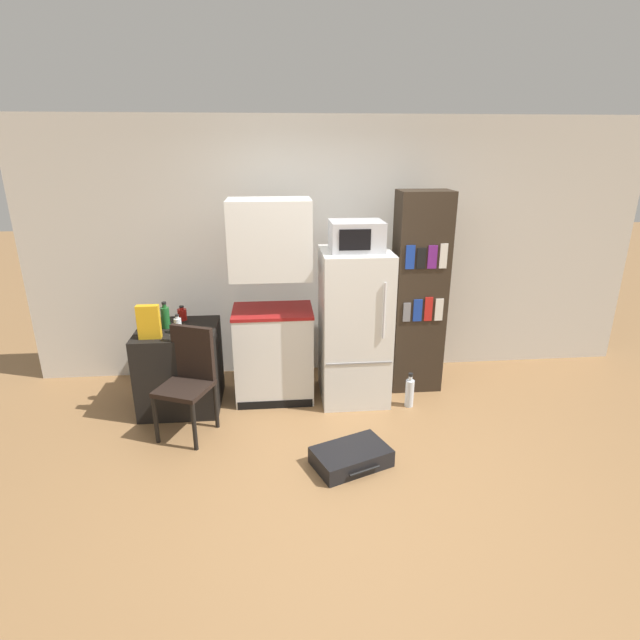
# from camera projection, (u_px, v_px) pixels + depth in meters

# --- Properties ---
(ground_plane) EXTENTS (24.00, 24.00, 0.00)m
(ground_plane) POSITION_uv_depth(u_px,v_px,m) (345.00, 476.00, 3.79)
(ground_plane) COLOR olive
(wall_back) EXTENTS (6.40, 0.10, 2.65)m
(wall_back) POSITION_uv_depth(u_px,v_px,m) (340.00, 250.00, 5.24)
(wall_back) COLOR beige
(wall_back) RESTS_ON ground_plane
(side_table) EXTENTS (0.72, 0.70, 0.78)m
(side_table) POSITION_uv_depth(u_px,v_px,m) (180.00, 367.00, 4.71)
(side_table) COLOR black
(side_table) RESTS_ON ground_plane
(kitchen_hutch) EXTENTS (0.75, 0.53, 1.93)m
(kitchen_hutch) POSITION_uv_depth(u_px,v_px,m) (272.00, 310.00, 4.70)
(kitchen_hutch) COLOR silver
(kitchen_hutch) RESTS_ON ground_plane
(refrigerator) EXTENTS (0.63, 0.68, 1.47)m
(refrigerator) POSITION_uv_depth(u_px,v_px,m) (354.00, 326.00, 4.76)
(refrigerator) COLOR silver
(refrigerator) RESTS_ON ground_plane
(microwave) EXTENTS (0.47, 0.38, 0.27)m
(microwave) POSITION_uv_depth(u_px,v_px,m) (356.00, 236.00, 4.47)
(microwave) COLOR #B7B7BC
(microwave) RESTS_ON refrigerator
(bookshelf) EXTENTS (0.50, 0.34, 1.98)m
(bookshelf) POSITION_uv_depth(u_px,v_px,m) (419.00, 294.00, 4.88)
(bookshelf) COLOR #2D2319
(bookshelf) RESTS_ON ground_plane
(bottle_clear_short) EXTENTS (0.07, 0.07, 0.18)m
(bottle_clear_short) POSITION_uv_depth(u_px,v_px,m) (178.00, 325.00, 4.44)
(bottle_clear_short) COLOR silver
(bottle_clear_short) RESTS_ON side_table
(bottle_green_tall) EXTENTS (0.08, 0.08, 0.25)m
(bottle_green_tall) POSITION_uv_depth(u_px,v_px,m) (165.00, 317.00, 4.56)
(bottle_green_tall) COLOR #1E6028
(bottle_green_tall) RESTS_ON side_table
(bottle_ketchup_red) EXTENTS (0.09, 0.09, 0.14)m
(bottle_ketchup_red) POSITION_uv_depth(u_px,v_px,m) (182.00, 314.00, 4.78)
(bottle_ketchup_red) COLOR #AD1914
(bottle_ketchup_red) RESTS_ON side_table
(bottle_amber_beer) EXTENTS (0.08, 0.08, 0.16)m
(bottle_amber_beer) POSITION_uv_depth(u_px,v_px,m) (141.00, 323.00, 4.52)
(bottle_amber_beer) COLOR brown
(bottle_amber_beer) RESTS_ON side_table
(bowl) EXTENTS (0.14, 0.14, 0.04)m
(bowl) POSITION_uv_depth(u_px,v_px,m) (187.00, 334.00, 4.39)
(bowl) COLOR silver
(bowl) RESTS_ON side_table
(cereal_box) EXTENTS (0.19, 0.07, 0.30)m
(cereal_box) POSITION_uv_depth(u_px,v_px,m) (149.00, 322.00, 4.30)
(cereal_box) COLOR gold
(cereal_box) RESTS_ON side_table
(chair) EXTENTS (0.52, 0.52, 0.94)m
(chair) POSITION_uv_depth(u_px,v_px,m) (189.00, 373.00, 4.23)
(chair) COLOR black
(chair) RESTS_ON ground_plane
(suitcase_large_flat) EXTENTS (0.67, 0.55, 0.14)m
(suitcase_large_flat) POSITION_uv_depth(u_px,v_px,m) (351.00, 457.00, 3.90)
(suitcase_large_flat) COLOR black
(suitcase_large_flat) RESTS_ON ground_plane
(water_bottle_front) EXTENTS (0.08, 0.08, 0.34)m
(water_bottle_front) POSITION_uv_depth(u_px,v_px,m) (410.00, 392.00, 4.75)
(water_bottle_front) COLOR silver
(water_bottle_front) RESTS_ON ground_plane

